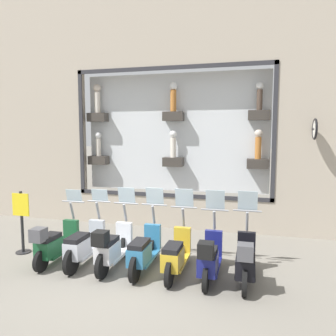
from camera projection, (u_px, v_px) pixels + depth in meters
ground_plane at (131, 273)px, 6.87m from camera, size 120.00×120.00×0.00m
building_facade at (172, 46)px, 9.75m from camera, size 1.20×36.00×10.75m
scooter_black_0 at (246, 260)px, 6.34m from camera, size 1.80×0.61×1.69m
scooter_navy_1 at (209, 258)px, 6.51m from camera, size 1.79×0.60×1.68m
scooter_yellow_2 at (176, 255)px, 6.75m from camera, size 1.80×0.60×1.68m
scooter_teal_3 at (144, 251)px, 6.93m from camera, size 1.81×0.60×1.67m
scooter_white_4 at (112, 247)px, 7.04m from camera, size 1.81×0.60×1.65m
scooter_silver_5 at (84, 245)px, 7.28m from camera, size 1.81×0.60×1.58m
scooter_green_6 at (54, 243)px, 7.38m from camera, size 1.79×0.61×1.54m
shop_sign_post at (22, 220)px, 7.98m from camera, size 0.36×0.45×1.53m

